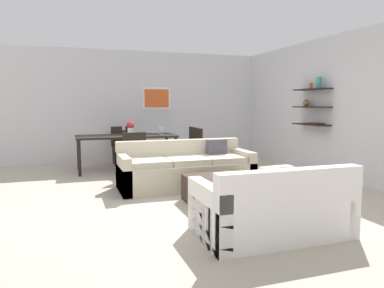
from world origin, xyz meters
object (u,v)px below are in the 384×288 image
Objects in this scene: coffee_table at (228,191)px; dining_chair_right_near at (194,145)px; dining_chair_head at (121,143)px; centerpiece_vase at (130,127)px; sofa_beige at (186,170)px; dining_chair_foot at (133,152)px; wine_glass_right_near at (162,129)px; dining_table at (127,138)px; decorative_bowl at (231,174)px; loveseat_white at (272,209)px; wine_glass_head at (124,128)px; dining_chair_right_far at (188,143)px; wine_glass_right_far at (159,129)px; wine_glass_foot at (129,131)px.

dining_chair_right_near reaches higher than coffee_table.
dining_chair_head is 2.94× the size of centerpiece_vase.
sofa_beige is 1.30m from dining_chair_foot.
dining_chair_right_near is 5.10× the size of wine_glass_right_near.
dining_table is at bearing 110.08° from sofa_beige.
decorative_bowl reaches higher than coffee_table.
loveseat_white reaches higher than decorative_bowl.
dining_chair_foot is 0.92m from centerpiece_vase.
loveseat_white is at bearing -79.47° from wine_glass_head.
dining_chair_right_near reaches higher than loveseat_white.
wine_glass_right_near reaches higher than dining_chair_head.
wine_glass_right_far is (-0.70, -0.09, 0.36)m from dining_chair_right_far.
loveseat_white is 4.32m from wine_glass_right_near.
dining_chair_head is at bearing 135.38° from wine_glass_right_far.
wine_glass_head is (-0.75, 0.27, 0.00)m from wine_glass_right_far.
wine_glass_foot is at bearing -90.00° from dining_chair_head.
wine_glass_right_far is (0.75, 0.11, 0.18)m from dining_table.
dining_chair_head is at bearing 99.61° from loveseat_white.
dining_chair_foot is 1.00× the size of dining_chair_head.
dining_chair_right_far is at bearing -7.17° from wine_glass_head.
dining_chair_right_near is 5.16× the size of wine_glass_foot.
coffee_table is 6.22× the size of wine_glass_right_near.
dining_table is 0.87m from dining_chair_foot.
wine_glass_right_near is at bearing 172.73° from dining_chair_right_near.
wine_glass_right_far is 0.79m from wine_glass_head.
sofa_beige is 2.53× the size of dining_chair_head.
wine_glass_right_near is at bearing 19.92° from wine_glass_foot.
decorative_bowl is at bearing -65.76° from dining_chair_foot.
decorative_bowl is 3.23m from centerpiece_vase.
decorative_bowl is 3.02m from wine_glass_right_near.
dining_table is 2.36× the size of dining_chair_right_near.
dining_table is at bearing 172.21° from dining_chair_right_near.
sofa_beige is 7.15× the size of decorative_bowl.
coffee_table is (0.05, 1.24, -0.10)m from loveseat_white.
dining_chair_foot is at bearing 112.16° from coffee_table.
wine_glass_right_near reaches higher than dining_chair_foot.
wine_glass_right_near is 0.79m from wine_glass_foot.
dining_table is 0.87m from dining_chair_head.
dining_chair_head is 1.27m from wine_glass_right_near.
sofa_beige is at bearing -75.76° from dining_chair_head.
wine_glass_head reaches higher than dining_chair_foot.
wine_glass_right_near is (-0.70, -0.31, 0.36)m from dining_chair_right_far.
wine_glass_head reaches higher than wine_glass_right_far.
wine_glass_right_near is (-0.19, 3.04, 0.68)m from coffee_table.
sofa_beige is at bearing -91.41° from wine_glass_right_near.
dining_chair_foot is (-0.70, 1.08, 0.21)m from sofa_beige.
centerpiece_vase is (0.08, 0.35, 0.05)m from wine_glass_foot.
dining_chair_right_near is at bearing 80.24° from coffee_table.
wine_glass_right_far is (-0.19, 3.26, 0.68)m from coffee_table.
centerpiece_vase reaches higher than wine_glass_right_near.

